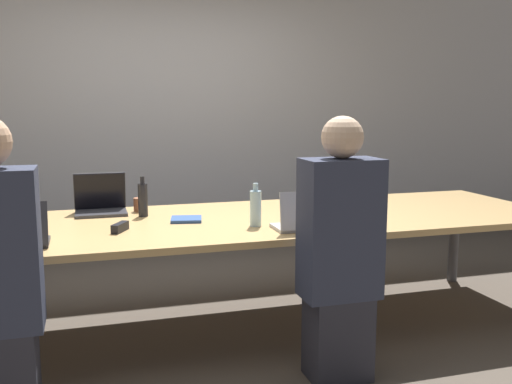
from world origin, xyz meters
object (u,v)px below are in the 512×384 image
laptop_near_midright (307,218)px  bottle_near_midright (256,208)px  laptop_far_midleft (101,202)px  bottle_far_midleft (143,199)px  person_near_midright (340,254)px  cup_far_midleft (140,205)px  laptop_near_left (12,235)px  stapler (120,227)px  cup_near_midright (353,219)px

laptop_near_midright → bottle_near_midright: size_ratio=1.40×
laptop_far_midleft → bottle_near_midright: bearing=-38.3°
laptop_near_midright → bottle_far_midleft: 1.11m
person_near_midright → cup_far_midleft: 1.55m
person_near_midright → laptop_near_midright: bearing=-85.8°
laptop_far_midleft → bottle_far_midleft: laptop_far_midleft is taller
laptop_far_midleft → person_near_midright: bearing=-47.6°
laptop_near_left → stapler: (0.55, 0.23, -0.04)m
cup_near_midright → stapler: bearing=169.0°
person_near_midright → laptop_near_left: bearing=-14.8°
laptop_near_midright → cup_near_midright: laptop_near_midright is taller
laptop_near_midright → cup_near_midright: 0.30m
person_near_midright → bottle_far_midleft: (-0.90, 1.07, 0.16)m
laptop_near_midright → stapler: (-1.04, 0.27, -0.04)m
laptop_far_midleft → stapler: (0.09, -0.61, -0.05)m
laptop_near_midright → cup_near_midright: size_ratio=3.91×
person_near_midright → cup_far_midleft: (-0.90, 1.25, 0.09)m
person_near_midright → laptop_far_midleft: size_ratio=4.11×
cup_far_midleft → cup_near_midright: bearing=-36.2°
bottle_far_midleft → bottle_near_midright: bearing=-38.9°
bottle_near_midright → bottle_far_midleft: (-0.61, 0.50, 0.00)m
cup_far_midleft → bottle_far_midleft: bearing=-89.5°
cup_far_midleft → bottle_far_midleft: (0.00, -0.18, 0.07)m
person_near_midright → laptop_far_midleft: (-1.16, 1.27, 0.12)m
bottle_near_midright → laptop_far_midleft: 1.12m
cup_near_midright → cup_far_midleft: same height
laptop_near_left → person_near_midright: size_ratio=0.26×
bottle_near_midright → stapler: 0.80m
laptop_near_left → stapler: bearing=-157.1°
cup_near_midright → laptop_far_midleft: 1.68m
bottle_near_midright → cup_far_midleft: (-0.62, 0.67, -0.07)m
laptop_far_midleft → bottle_far_midleft: size_ratio=1.29×
bottle_far_midleft → laptop_far_midleft: bearing=143.1°
laptop_near_midright → laptop_far_midleft: size_ratio=1.08×
person_near_midright → laptop_far_midleft: 1.72m
bottle_far_midleft → stapler: 0.46m
bottle_far_midleft → person_near_midright: bearing=-50.1°
stapler → bottle_near_midright: bearing=22.8°
cup_near_midright → laptop_far_midleft: laptop_far_midleft is taller
laptop_near_left → laptop_near_midright: bearing=178.7°
stapler → cup_far_midleft: bearing=102.6°
cup_near_midright → stapler: (-1.34, 0.26, -0.02)m
laptop_near_left → laptop_far_midleft: 0.96m
person_near_midright → cup_near_midright: size_ratio=14.92×
person_near_midright → bottle_near_midright: (-0.28, 0.58, 0.16)m
person_near_midright → cup_near_midright: person_near_midright is taller
laptop_near_midright → cup_far_midleft: (-0.87, 0.86, -0.02)m
person_near_midright → bottle_far_midleft: bearing=-50.1°
laptop_near_left → bottle_near_midright: size_ratio=1.37×
person_near_midright → bottle_near_midright: 0.66m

